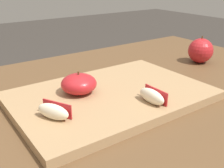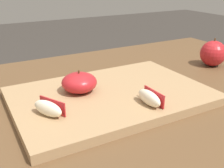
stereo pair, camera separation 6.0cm
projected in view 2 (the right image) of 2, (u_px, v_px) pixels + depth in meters
The scene contains 6 objects.
dining_table at pixel (85, 149), 0.63m from camera, with size 1.39×0.79×0.78m.
cutting_board at pixel (112, 96), 0.61m from camera, with size 0.43×0.29×0.02m.
apple_half_skin_up at pixel (79, 82), 0.61m from camera, with size 0.08×0.08×0.05m.
apple_wedge_left at pixel (48, 108), 0.51m from camera, with size 0.05×0.07×0.03m.
apple_wedge_front at pixel (150, 98), 0.55m from camera, with size 0.03×0.07×0.03m.
whole_apple_crimson at pixel (213, 53), 0.83m from camera, with size 0.08×0.08×0.09m.
Camera 2 is at (-0.20, -0.49, 1.05)m, focal length 43.59 mm.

